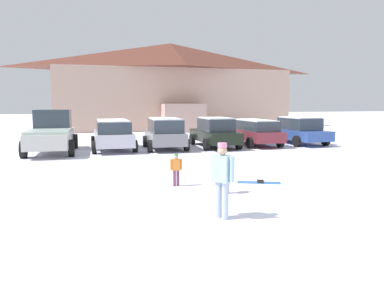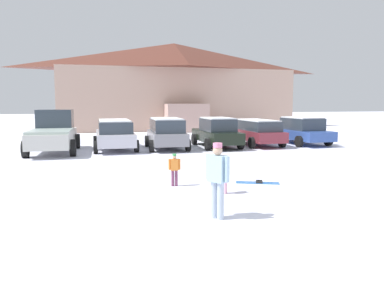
{
  "view_description": "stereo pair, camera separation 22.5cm",
  "coord_description": "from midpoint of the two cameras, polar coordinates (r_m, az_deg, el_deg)",
  "views": [
    {
      "loc": [
        -4.89,
        -5.74,
        2.54
      ],
      "look_at": [
        -1.04,
        8.25,
        0.91
      ],
      "focal_mm": 35.0,
      "sensor_mm": 36.0,
      "label": 1
    },
    {
      "loc": [
        -4.67,
        -5.8,
        2.54
      ],
      "look_at": [
        -1.04,
        8.25,
        0.91
      ],
      "focal_mm": 35.0,
      "sensor_mm": 36.0,
      "label": 2
    }
  ],
  "objects": [
    {
      "name": "skier_child_in_pink_snowsuit",
      "position": [
        10.47,
        4.86,
        -4.82
      ],
      "size": [
        0.23,
        0.28,
        0.89
      ],
      "color": "#EAA9C2",
      "rests_on": "ground"
    },
    {
      "name": "pickup_truck",
      "position": [
        20.24,
        -20.89,
        1.6
      ],
      "size": [
        2.42,
        5.27,
        2.15
      ],
      "color": "beige",
      "rests_on": "ground"
    },
    {
      "name": "skier_child_in_orange_jacket",
      "position": [
        11.33,
        -3.0,
        -3.66
      ],
      "size": [
        0.36,
        0.18,
        0.99
      ],
      "color": "#6E3856",
      "rests_on": "ground"
    },
    {
      "name": "parked_black_sedan",
      "position": [
        21.2,
        3.19,
        1.8
      ],
      "size": [
        2.07,
        4.54,
        1.68
      ],
      "color": "black",
      "rests_on": "ground"
    },
    {
      "name": "pair_of_skis",
      "position": [
        12.03,
        9.69,
        -5.77
      ],
      "size": [
        1.36,
        0.78,
        0.08
      ],
      "color": "#2867B5",
      "rests_on": "ground"
    },
    {
      "name": "parked_maroon_van",
      "position": [
        22.34,
        9.3,
        1.94
      ],
      "size": [
        2.09,
        4.46,
        1.52
      ],
      "color": "maroon",
      "rests_on": "ground"
    },
    {
      "name": "skier_adult_in_blue_parka",
      "position": [
        8.14,
        3.8,
        -4.91
      ],
      "size": [
        0.42,
        0.53,
        1.67
      ],
      "color": "#A6B6C9",
      "rests_on": "ground"
    },
    {
      "name": "ground",
      "position": [
        7.91,
        23.53,
        -12.85
      ],
      "size": [
        160.0,
        160.0,
        0.0
      ],
      "primitive_type": "plane",
      "color": "white"
    },
    {
      "name": "ski_lodge",
      "position": [
        36.77,
        -3.45,
        8.88
      ],
      "size": [
        21.93,
        10.26,
        8.15
      ],
      "color": "tan",
      "rests_on": "ground"
    },
    {
      "name": "parked_grey_wagon",
      "position": [
        20.33,
        -4.48,
        1.77
      ],
      "size": [
        2.24,
        4.07,
        1.68
      ],
      "color": "gray",
      "rests_on": "ground"
    },
    {
      "name": "parked_silver_wagon",
      "position": [
        20.39,
        -12.29,
        1.57
      ],
      "size": [
        2.24,
        4.61,
        1.6
      ],
      "color": "#BBBAC5",
      "rests_on": "ground"
    },
    {
      "name": "parked_blue_hatchback",
      "position": [
        23.75,
        15.56,
        2.04
      ],
      "size": [
        2.33,
        4.86,
        1.64
      ],
      "color": "#314F99",
      "rests_on": "ground"
    }
  ]
}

